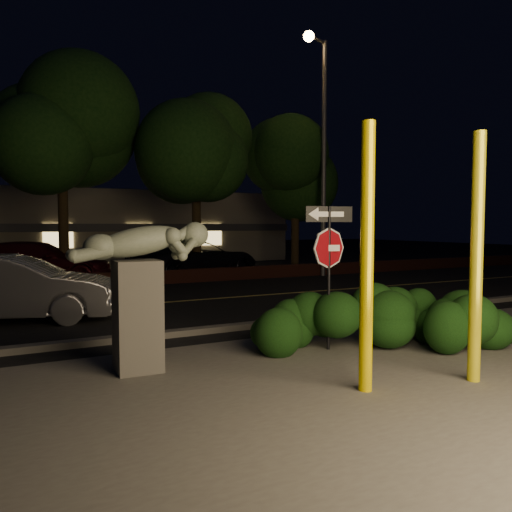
{
  "coord_description": "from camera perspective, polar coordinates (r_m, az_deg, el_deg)",
  "views": [
    {
      "loc": [
        -4.68,
        -6.18,
        2.13
      ],
      "look_at": [
        -0.73,
        1.4,
        1.6
      ],
      "focal_mm": 35.0,
      "sensor_mm": 36.0,
      "label": 1
    }
  ],
  "objects": [
    {
      "name": "ground",
      "position": [
        16.98,
        -11.33,
        -3.72
      ],
      "size": [
        90.0,
        90.0,
        0.0
      ],
      "primitive_type": "plane",
      "color": "black",
      "rests_on": "ground"
    },
    {
      "name": "brick_wall",
      "position": [
        18.2,
        -12.48,
        -2.46
      ],
      "size": [
        40.0,
        0.35,
        0.5
      ],
      "primitive_type": "cube",
      "color": "#401C14",
      "rests_on": "ground"
    },
    {
      "name": "signpost",
      "position": [
        8.47,
        8.35,
        0.86
      ],
      "size": [
        0.81,
        0.21,
        2.44
      ],
      "rotation": [
        0.0,
        0.0,
        -0.23
      ],
      "color": "black",
      "rests_on": "ground"
    },
    {
      "name": "parked_car_dark",
      "position": [
        20.53,
        -6.89,
        -0.3
      ],
      "size": [
        5.95,
        3.97,
        1.52
      ],
      "primitive_type": "imported",
      "rotation": [
        0.0,
        0.0,
        1.86
      ],
      "color": "black",
      "rests_on": "ground"
    },
    {
      "name": "yellow_pole_right",
      "position": [
        7.29,
        23.89,
        -0.25
      ],
      "size": [
        0.17,
        0.17,
        3.37
      ],
      "primitive_type": "cylinder",
      "color": "yellow",
      "rests_on": "ground"
    },
    {
      "name": "silver_sedan",
      "position": [
        12.22,
        -25.99,
        -3.36
      ],
      "size": [
        4.73,
        2.88,
        1.47
      ],
      "primitive_type": "imported",
      "rotation": [
        0.0,
        0.0,
        1.25
      ],
      "color": "#B3B3B8",
      "rests_on": "ground"
    },
    {
      "name": "yellow_pole_left",
      "position": [
        6.43,
        12.56,
        -0.28
      ],
      "size": [
        0.17,
        0.17,
        3.42
      ],
      "primitive_type": "cylinder",
      "color": "#FDDC00",
      "rests_on": "ground"
    },
    {
      "name": "tree_far_b",
      "position": [
        19.89,
        -21.41,
        14.68
      ],
      "size": [
        5.2,
        5.2,
        8.41
      ],
      "color": "black",
      "rests_on": "ground"
    },
    {
      "name": "hedge_far_right",
      "position": [
        9.31,
        22.27,
        -6.58
      ],
      "size": [
        1.7,
        1.24,
        1.07
      ],
      "primitive_type": "ellipsoid",
      "rotation": [
        0.0,
        0.0,
        0.19
      ],
      "color": "black",
      "rests_on": "ground"
    },
    {
      "name": "building",
      "position": [
        31.52,
        -19.02,
        3.12
      ],
      "size": [
        22.0,
        10.2,
        4.0
      ],
      "color": "#665C51",
      "rests_on": "ground"
    },
    {
      "name": "parking_lot",
      "position": [
        23.75,
        -16.05,
        -1.72
      ],
      "size": [
        40.0,
        12.0,
        0.01
      ],
      "primitive_type": "cube",
      "color": "black",
      "rests_on": "ground"
    },
    {
      "name": "hedge_right",
      "position": [
        9.44,
        16.18,
        -5.99
      ],
      "size": [
        1.98,
        1.36,
        1.18
      ],
      "primitive_type": "ellipsoid",
      "rotation": [
        0.0,
        0.0,
        0.24
      ],
      "color": "black",
      "rests_on": "ground"
    },
    {
      "name": "road",
      "position": [
        14.15,
        -7.91,
        -5.12
      ],
      "size": [
        80.0,
        8.0,
        0.01
      ],
      "primitive_type": "cube",
      "color": "black",
      "rests_on": "ground"
    },
    {
      "name": "tree_far_d",
      "position": [
        23.21,
        4.53,
        11.68
      ],
      "size": [
        4.4,
        4.4,
        7.42
      ],
      "color": "black",
      "rests_on": "ground"
    },
    {
      "name": "parked_car_darkred",
      "position": [
        19.75,
        -23.65,
        -0.7
      ],
      "size": [
        5.7,
        3.69,
        1.54
      ],
      "primitive_type": "imported",
      "rotation": [
        0.0,
        0.0,
        1.26
      ],
      "color": "#400C14",
      "rests_on": "ground"
    },
    {
      "name": "streetlight",
      "position": [
        21.16,
        7.46,
        13.45
      ],
      "size": [
        1.38,
        0.75,
        9.71
      ],
      "rotation": [
        0.0,
        0.0,
        0.39
      ],
      "color": "#525257",
      "rests_on": "ground"
    },
    {
      "name": "parked_car_red",
      "position": [
        21.2,
        -27.02,
        -0.68
      ],
      "size": [
        4.4,
        2.48,
        1.41
      ],
      "primitive_type": "imported",
      "rotation": [
        0.0,
        0.0,
        1.37
      ],
      "color": "maroon",
      "rests_on": "ground"
    },
    {
      "name": "lane_marking",
      "position": [
        14.15,
        -7.91,
        -5.07
      ],
      "size": [
        80.0,
        0.12,
        0.0
      ],
      "primitive_type": "cube",
      "color": "#B39E47",
      "rests_on": "road"
    },
    {
      "name": "sculpture",
      "position": [
        7.4,
        -13.17,
        -2.65
      ],
      "size": [
        2.03,
        0.66,
        2.18
      ],
      "rotation": [
        0.0,
        0.0,
        -0.04
      ],
      "color": "#4C4944",
      "rests_on": "ground"
    },
    {
      "name": "hedge_center",
      "position": [
        8.54,
        5.19,
        -7.37
      ],
      "size": [
        1.98,
        0.94,
        1.03
      ],
      "primitive_type": "ellipsoid",
      "rotation": [
        0.0,
        0.0,
        -0.01
      ],
      "color": "black",
      "rests_on": "ground"
    },
    {
      "name": "tree_far_c",
      "position": [
        20.6,
        -6.89,
        13.4
      ],
      "size": [
        4.8,
        4.8,
        7.84
      ],
      "color": "black",
      "rests_on": "ground"
    },
    {
      "name": "curb",
      "position": [
        10.43,
        -0.25,
        -7.9
      ],
      "size": [
        80.0,
        0.25,
        0.12
      ],
      "primitive_type": "cube",
      "color": "#4C4944",
      "rests_on": "ground"
    },
    {
      "name": "patio",
      "position": [
        7.3,
        14.34,
        -13.45
      ],
      "size": [
        14.0,
        6.0,
        0.02
      ],
      "primitive_type": "cube",
      "color": "#4C4944",
      "rests_on": "ground"
    }
  ]
}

